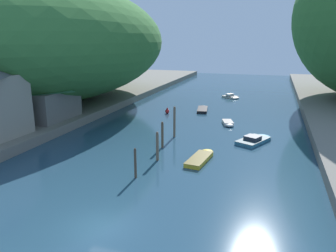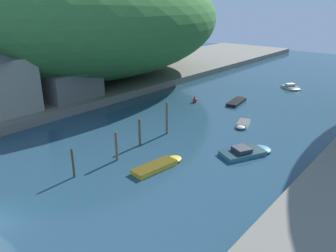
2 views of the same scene
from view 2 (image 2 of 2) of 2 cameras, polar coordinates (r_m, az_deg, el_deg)
water_surface at (r=43.88m, az=9.33°, el=2.11°), size 130.00×130.00×0.00m
left_bank at (r=60.19m, az=-11.80°, el=7.64°), size 22.00×120.00×1.10m
hillside_left at (r=60.34m, az=-12.32°, el=17.54°), size 36.19×50.66×19.48m
boathouse_shed at (r=48.30m, az=-17.08°, el=8.22°), size 6.85×8.22×5.73m
boat_near_quay at (r=39.88m, az=12.87°, el=0.26°), size 2.09×3.34×0.48m
boat_navy_launch at (r=59.64m, az=20.70°, el=6.32°), size 3.88×3.56×0.82m
boat_small_dinghy at (r=32.86m, az=13.61°, el=-4.33°), size 4.25×5.73×0.81m
boat_moored_right at (r=29.57m, az=-1.40°, el=-6.78°), size 2.12×5.47×0.43m
boat_far_right_bank at (r=49.41m, az=12.08°, el=4.31°), size 2.37×5.74×0.41m
mooring_post_nearest at (r=28.59m, az=-16.21°, el=-6.17°), size 0.21×0.21×2.67m
mooring_post_second at (r=30.64m, az=-8.98°, el=-3.44°), size 0.27×0.27×2.88m
mooring_post_middle at (r=33.54m, az=-4.96°, el=-1.04°), size 0.26×0.26×2.89m
mooring_post_fourth at (r=36.19m, az=-0.20°, el=1.43°), size 0.27×0.27×3.73m
channel_buoy_near at (r=48.33m, az=4.68°, el=4.57°), size 0.66×0.66×0.99m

